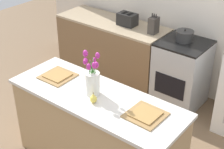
# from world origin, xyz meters

# --- Properties ---
(kitchen_island) EXTENTS (1.80, 0.66, 0.89)m
(kitchen_island) POSITION_xyz_m (0.00, 0.00, 0.45)
(kitchen_island) COLOR tan
(kitchen_island) RESTS_ON ground_plane
(back_counter) EXTENTS (1.68, 0.60, 0.90)m
(back_counter) POSITION_xyz_m (-1.06, 1.60, 0.45)
(back_counter) COLOR brown
(back_counter) RESTS_ON ground_plane
(stove_range) EXTENTS (0.60, 0.61, 0.90)m
(stove_range) POSITION_xyz_m (0.10, 1.60, 0.45)
(stove_range) COLOR #B2B5B7
(stove_range) RESTS_ON ground_plane
(flower_vase) EXTENTS (0.19, 0.16, 0.44)m
(flower_vase) POSITION_xyz_m (-0.05, 0.01, 1.05)
(flower_vase) COLOR silver
(flower_vase) RESTS_ON kitchen_island
(pear_figurine) EXTENTS (0.07, 0.07, 0.11)m
(pear_figurine) POSITION_xyz_m (0.06, -0.10, 0.93)
(pear_figurine) COLOR #E5CC4C
(pear_figurine) RESTS_ON kitchen_island
(plate_setting_left) EXTENTS (0.32, 0.32, 0.02)m
(plate_setting_left) POSITION_xyz_m (-0.55, 0.03, 0.90)
(plate_setting_left) COLOR olive
(plate_setting_left) RESTS_ON kitchen_island
(plate_setting_right) EXTENTS (0.32, 0.32, 0.02)m
(plate_setting_right) POSITION_xyz_m (0.55, 0.03, 0.90)
(plate_setting_right) COLOR olive
(plate_setting_right) RESTS_ON kitchen_island
(toaster) EXTENTS (0.28, 0.18, 0.17)m
(toaster) POSITION_xyz_m (-0.81, 1.63, 0.99)
(toaster) COLOR black
(toaster) RESTS_ON back_counter
(cooking_pot) EXTENTS (0.22, 0.22, 0.16)m
(cooking_pot) POSITION_xyz_m (0.07, 1.64, 0.97)
(cooking_pot) COLOR #2D2D2D
(cooking_pot) RESTS_ON stove_range
(knife_block) EXTENTS (0.10, 0.14, 0.27)m
(knife_block) POSITION_xyz_m (-0.37, 1.61, 1.01)
(knife_block) COLOR #3D3833
(knife_block) RESTS_ON back_counter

